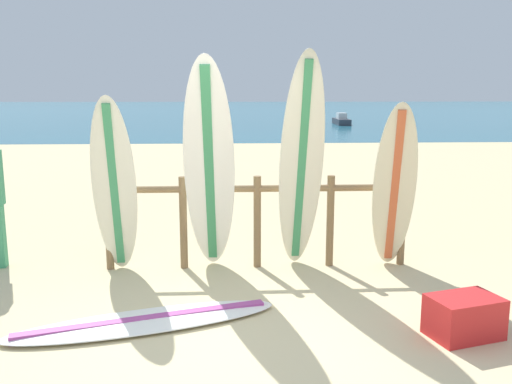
% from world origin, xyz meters
% --- Properties ---
extents(ground_plane, '(120.00, 120.00, 0.00)m').
position_xyz_m(ground_plane, '(0.00, 0.00, 0.00)').
color(ground_plane, beige).
extents(ocean_water, '(120.00, 80.00, 0.01)m').
position_xyz_m(ocean_water, '(0.00, 58.00, 0.00)').
color(ocean_water, teal).
rests_on(ocean_water, ground).
extents(surfboard_rack, '(3.64, 0.09, 1.12)m').
position_xyz_m(surfboard_rack, '(0.39, 2.24, 0.70)').
color(surfboard_rack, olive).
rests_on(surfboard_rack, ground).
extents(surfboard_leaning_far_left, '(0.52, 0.66, 2.08)m').
position_xyz_m(surfboard_leaning_far_left, '(-1.24, 1.99, 1.04)').
color(surfboard_leaning_far_left, silver).
rests_on(surfboard_leaning_far_left, ground).
extents(surfboard_leaning_left, '(0.59, 1.19, 2.49)m').
position_xyz_m(surfboard_leaning_left, '(-0.16, 1.85, 1.24)').
color(surfboard_leaning_left, white).
rests_on(surfboard_leaning_left, ground).
extents(surfboard_leaning_center_left, '(0.51, 0.96, 2.55)m').
position_xyz_m(surfboard_leaning_center_left, '(0.87, 1.96, 1.28)').
color(surfboard_leaning_center_left, silver).
rests_on(surfboard_leaning_center_left, ground).
extents(surfboard_leaning_center, '(0.60, 0.78, 2.01)m').
position_xyz_m(surfboard_leaning_center, '(1.96, 1.98, 1.00)').
color(surfboard_leaning_center, beige).
rests_on(surfboard_leaning_center, ground).
extents(surfboard_lying_on_sand, '(2.55, 1.28, 0.08)m').
position_xyz_m(surfboard_lying_on_sand, '(-0.73, 0.60, 0.04)').
color(surfboard_lying_on_sand, white).
rests_on(surfboard_lying_on_sand, ground).
extents(small_boat_offshore, '(0.85, 2.82, 0.71)m').
position_xyz_m(small_boat_offshore, '(7.13, 30.08, 0.26)').
color(small_boat_offshore, '#333842').
rests_on(small_boat_offshore, ocean_water).
extents(cooler_box, '(0.69, 0.55, 0.36)m').
position_xyz_m(cooler_box, '(2.09, 0.22, 0.18)').
color(cooler_box, red).
rests_on(cooler_box, ground).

